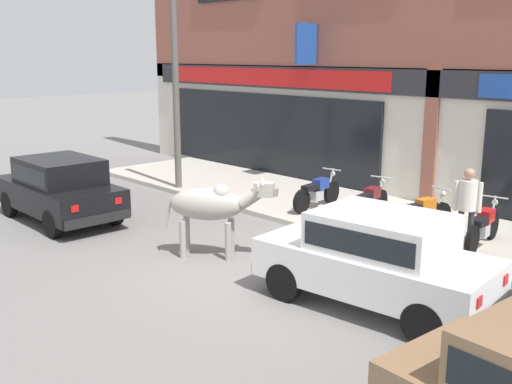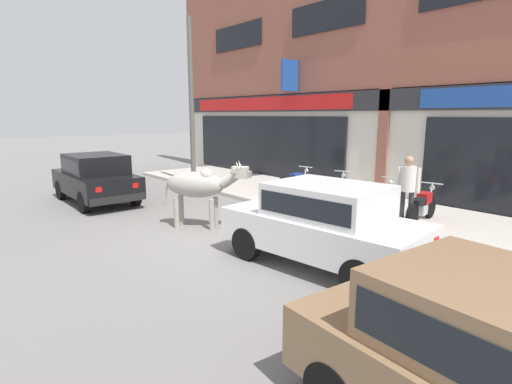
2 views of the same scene
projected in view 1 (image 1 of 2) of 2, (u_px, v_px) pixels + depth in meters
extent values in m
plane|color=slate|center=(256.00, 263.00, 10.93)|extent=(90.00, 90.00, 0.00)
cube|color=#B7AFA3|center=(384.00, 219.00, 13.63)|extent=(19.00, 3.67, 0.12)
cube|color=beige|center=(437.00, 139.00, 14.68)|extent=(23.00, 0.55, 3.40)
cube|color=#28282D|center=(434.00, 84.00, 14.16)|extent=(22.08, 0.08, 0.64)
cube|color=black|center=(264.00, 133.00, 18.59)|extent=(8.74, 0.10, 2.40)
cube|color=red|center=(263.00, 77.00, 18.20)|extent=(9.20, 0.05, 0.52)
cube|color=#8E5142|center=(430.00, 140.00, 14.48)|extent=(0.36, 0.12, 3.40)
cube|color=#1E479E|center=(306.00, 44.00, 16.28)|extent=(0.08, 0.80, 1.10)
ellipsoid|color=#9E998E|center=(206.00, 204.00, 11.09)|extent=(1.43, 1.26, 0.60)
sphere|color=#9E998E|center=(221.00, 193.00, 10.99)|extent=(0.32, 0.32, 0.32)
cylinder|color=#9E998E|center=(231.00, 237.00, 11.31)|extent=(0.12, 0.12, 0.72)
cylinder|color=#9E998E|center=(228.00, 242.00, 11.03)|extent=(0.12, 0.12, 0.72)
cylinder|color=#9E998E|center=(187.00, 235.00, 11.44)|extent=(0.12, 0.12, 0.72)
cylinder|color=#9E998E|center=(183.00, 239.00, 11.17)|extent=(0.12, 0.12, 0.72)
cylinder|color=#9E998E|center=(250.00, 198.00, 10.92)|extent=(0.52, 0.47, 0.43)
cube|color=#9E998E|center=(264.00, 189.00, 10.85)|extent=(0.42, 0.39, 0.26)
cube|color=slate|center=(274.00, 192.00, 10.83)|extent=(0.21, 0.21, 0.14)
cone|color=beige|center=(263.00, 179.00, 10.91)|extent=(0.12, 0.11, 0.19)
cone|color=beige|center=(261.00, 181.00, 10.72)|extent=(0.12, 0.11, 0.19)
cube|color=#9E998E|center=(261.00, 184.00, 11.00)|extent=(0.12, 0.14, 0.10)
cube|color=#9E998E|center=(258.00, 188.00, 10.69)|extent=(0.12, 0.14, 0.10)
cylinder|color=#9E998E|center=(168.00, 214.00, 11.25)|extent=(0.15, 0.13, 0.60)
cylinder|color=black|center=(9.00, 204.00, 14.04)|extent=(0.60, 0.19, 0.60)
cylinder|color=black|center=(67.00, 194.00, 14.99)|extent=(0.60, 0.19, 0.60)
cylinder|color=black|center=(52.00, 224.00, 12.40)|extent=(0.60, 0.19, 0.60)
cylinder|color=black|center=(114.00, 212.00, 13.36)|extent=(0.60, 0.19, 0.60)
cube|color=black|center=(59.00, 195.00, 13.63)|extent=(3.52, 1.63, 0.60)
cube|color=black|center=(60.00, 171.00, 13.43)|extent=(1.91, 1.46, 0.56)
cube|color=black|center=(60.00, 171.00, 13.43)|extent=(1.76, 1.48, 0.35)
cube|color=black|center=(29.00, 192.00, 14.91)|extent=(0.13, 1.52, 0.20)
cube|color=black|center=(97.00, 219.00, 12.45)|extent=(0.13, 1.52, 0.20)
sphere|color=silver|center=(8.00, 183.00, 14.54)|extent=(0.14, 0.14, 0.14)
sphere|color=silver|center=(46.00, 177.00, 15.18)|extent=(0.14, 0.14, 0.14)
cube|color=red|center=(75.00, 209.00, 12.03)|extent=(0.03, 0.16, 0.14)
cube|color=red|center=(118.00, 201.00, 12.69)|extent=(0.03, 0.16, 0.14)
cylinder|color=black|center=(284.00, 282.00, 9.25)|extent=(0.62, 0.24, 0.60)
cylinder|color=black|center=(335.00, 258.00, 10.32)|extent=(0.62, 0.24, 0.60)
cylinder|color=black|center=(424.00, 324.00, 7.81)|extent=(0.62, 0.24, 0.60)
cylinder|color=black|center=(466.00, 291.00, 8.88)|extent=(0.62, 0.24, 0.60)
cube|color=white|center=(374.00, 268.00, 9.00)|extent=(3.65, 1.97, 0.60)
cube|color=white|center=(382.00, 232.00, 8.80)|extent=(2.05, 1.64, 0.56)
cube|color=black|center=(382.00, 232.00, 8.80)|extent=(1.90, 1.64, 0.35)
cube|color=black|center=(283.00, 257.00, 10.13)|extent=(0.28, 1.52, 0.20)
cube|color=black|center=(489.00, 312.00, 7.96)|extent=(0.28, 1.52, 0.20)
sphere|color=silver|center=(264.00, 247.00, 9.73)|extent=(0.14, 0.14, 0.14)
sphere|color=silver|center=(299.00, 233.00, 10.44)|extent=(0.14, 0.14, 0.14)
cube|color=red|center=(479.00, 302.00, 7.50)|extent=(0.05, 0.16, 0.14)
cube|color=red|center=(505.00, 280.00, 8.24)|extent=(0.05, 0.16, 0.14)
cube|color=black|center=(419.00, 383.00, 6.26)|extent=(0.24, 1.52, 0.20)
cube|color=red|center=(446.00, 340.00, 6.51)|extent=(0.04, 0.16, 0.14)
cube|color=red|center=(388.00, 370.00, 5.90)|extent=(0.04, 0.16, 0.14)
cylinder|color=black|center=(331.00, 192.00, 14.77)|extent=(0.16, 0.57, 0.56)
cylinder|color=black|center=(302.00, 202.00, 13.84)|extent=(0.16, 0.57, 0.56)
cube|color=#B2B5BA|center=(317.00, 195.00, 14.28)|extent=(0.23, 0.34, 0.24)
cube|color=navy|center=(321.00, 184.00, 14.34)|extent=(0.28, 0.42, 0.24)
cube|color=black|center=(311.00, 187.00, 14.05)|extent=(0.27, 0.54, 0.12)
cylinder|color=#B2B5BA|center=(330.00, 181.00, 14.66)|extent=(0.07, 0.27, 0.59)
cylinder|color=#B2B5BA|center=(332.00, 169.00, 14.63)|extent=(0.52, 0.09, 0.03)
sphere|color=silver|center=(333.00, 174.00, 14.70)|extent=(0.12, 0.12, 0.12)
cylinder|color=#B2B5BA|center=(304.00, 201.00, 14.10)|extent=(0.11, 0.48, 0.06)
cylinder|color=black|center=(381.00, 202.00, 13.84)|extent=(0.21, 0.57, 0.56)
cylinder|color=black|center=(357.00, 213.00, 12.85)|extent=(0.21, 0.57, 0.56)
cube|color=#B2B5BA|center=(369.00, 205.00, 13.32)|extent=(0.26, 0.35, 0.24)
cube|color=maroon|center=(372.00, 193.00, 13.39)|extent=(0.31, 0.44, 0.24)
cube|color=black|center=(365.00, 197.00, 13.08)|extent=(0.32, 0.55, 0.12)
cylinder|color=#B2B5BA|center=(380.00, 189.00, 13.73)|extent=(0.09, 0.27, 0.59)
cylinder|color=#B2B5BA|center=(381.00, 177.00, 13.70)|extent=(0.52, 0.13, 0.03)
sphere|color=silver|center=(382.00, 182.00, 13.77)|extent=(0.12, 0.12, 0.12)
cylinder|color=#B2B5BA|center=(357.00, 212.00, 13.11)|extent=(0.15, 0.48, 0.06)
cylinder|color=black|center=(440.00, 215.00, 12.68)|extent=(0.20, 0.57, 0.56)
cylinder|color=black|center=(398.00, 224.00, 12.02)|extent=(0.20, 0.57, 0.56)
cube|color=#B2B5BA|center=(419.00, 218.00, 12.33)|extent=(0.26, 0.35, 0.24)
cube|color=orange|center=(426.00, 204.00, 12.36)|extent=(0.31, 0.44, 0.24)
cube|color=black|center=(412.00, 208.00, 12.15)|extent=(0.31, 0.55, 0.12)
cylinder|color=#B2B5BA|center=(439.00, 202.00, 12.58)|extent=(0.09, 0.27, 0.59)
cylinder|color=#B2B5BA|center=(442.00, 188.00, 12.54)|extent=(0.52, 0.13, 0.03)
sphere|color=silver|center=(443.00, 194.00, 12.60)|extent=(0.12, 0.12, 0.12)
cylinder|color=#B2B5BA|center=(403.00, 223.00, 12.25)|extent=(0.15, 0.48, 0.06)
cylinder|color=black|center=(492.00, 225.00, 11.94)|extent=(0.19, 0.57, 0.56)
cylinder|color=black|center=(472.00, 240.00, 10.97)|extent=(0.19, 0.57, 0.56)
cube|color=#B2B5BA|center=(482.00, 231.00, 11.43)|extent=(0.25, 0.35, 0.24)
cube|color=red|center=(486.00, 216.00, 11.50)|extent=(0.30, 0.43, 0.24)
cube|color=black|center=(480.00, 221.00, 11.19)|extent=(0.30, 0.55, 0.12)
cylinder|color=#B2B5BA|center=(493.00, 211.00, 11.83)|extent=(0.08, 0.27, 0.59)
cylinder|color=#B2B5BA|center=(495.00, 197.00, 11.80)|extent=(0.52, 0.12, 0.03)
sphere|color=silver|center=(495.00, 202.00, 11.87)|extent=(0.12, 0.12, 0.12)
cylinder|color=#B2B5BA|center=(470.00, 238.00, 11.23)|extent=(0.14, 0.48, 0.06)
cylinder|color=#2D2D33|center=(460.00, 231.00, 11.09)|extent=(0.11, 0.11, 0.82)
cylinder|color=#2D2D33|center=(470.00, 232.00, 11.04)|extent=(0.11, 0.11, 0.82)
cylinder|color=silver|center=(468.00, 195.00, 10.91)|extent=(0.32, 0.32, 0.56)
cylinder|color=silver|center=(456.00, 196.00, 10.98)|extent=(0.08, 0.08, 0.56)
cylinder|color=silver|center=(480.00, 197.00, 10.85)|extent=(0.08, 0.08, 0.56)
sphere|color=tan|center=(470.00, 174.00, 10.82)|extent=(0.20, 0.20, 0.20)
cylinder|color=#595651|center=(176.00, 81.00, 15.97)|extent=(0.18, 0.18, 5.84)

